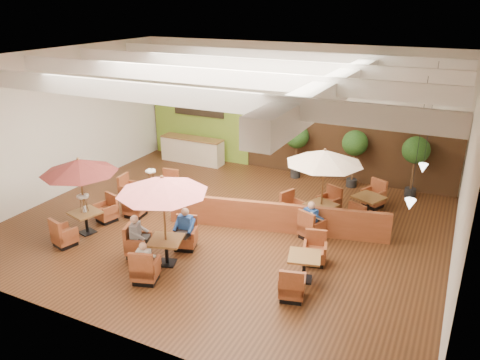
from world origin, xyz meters
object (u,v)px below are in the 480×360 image
Objects in this scene: table_3 at (146,193)px; table_0 at (80,177)px; topiary_0 at (297,139)px; service_counter at (192,150)px; diner_1 at (185,225)px; table_1 at (161,201)px; diner_4 at (312,217)px; topiary_2 at (416,152)px; table_5 at (368,207)px; diner_0 at (144,257)px; topiary_1 at (355,145)px; booth_divider at (276,217)px; diner_3 at (312,216)px; diner_2 at (137,232)px; table_2 at (322,171)px; table_4 at (304,268)px.

table_0 is at bearing -103.87° from table_3.
topiary_0 is at bearing 45.42° from table_3.
service_counter is 3.48× the size of diner_1.
table_1 reaches higher than diner_4.
table_0 reaches higher than topiary_2.
diner_1 is at bearing -109.96° from table_5.
table_5 is 8.02m from diner_0.
topiary_1 reaches higher than diner_1.
topiary_2 reaches higher than topiary_1.
booth_divider is at bearing -111.78° from table_5.
service_counter is 3.63× the size of diner_3.
diner_4 is (0.00, 0.00, -0.01)m from diner_3.
topiary_1 is 5.04m from diner_3.
topiary_0 is 2.67× the size of diner_2.
topiary_2 is 5.58m from diner_3.
table_3 reaches higher than table_5.
diner_2 is at bearing 162.55° from table_1.
table_0 is at bearing -131.19° from diner_3.
table_0 reaches higher than topiary_1.
diner_0 is (-3.18, -5.29, -1.22)m from table_2.
table_0 reaches higher than topiary_0.
table_2 is 3.77m from table_4.
table_0 reaches higher than table_5.
diner_2 reaches higher than table_5.
table_3 is 1.15× the size of topiary_2.
topiary_2 is (8.70, 5.06, 1.31)m from table_3.
table_2 is 4.54m from topiary_0.
topiary_1 is (-1.18, 2.64, 1.36)m from table_5.
table_5 is 1.23× the size of topiary_1.
topiary_2 is at bearing 24.04° from table_3.
table_2 is 6.52m from table_3.
topiary_2 reaches higher than diner_4.
topiary_2 is (9.07, 7.79, -0.19)m from table_0.
topiary_1 is (6.79, 7.79, -0.21)m from table_0.
topiary_0 is at bearing 143.80° from diner_2.
table_2 is 6.29m from diner_0.
diner_4 reaches higher than table_4.
diner_2 is at bearing 37.47° from diner_1.
table_2 is at bearing -60.57° from topiary_0.
diner_2 reaches higher than service_counter.
topiary_2 is at bearing 61.53° from table_4.
diner_4 is (-0.11, -4.95, -0.99)m from topiary_1.
diner_0 is at bearing 22.14° from diner_2.
table_4 is at bearing -3.86° from table_1.
topiary_0 is (-2.23, 3.95, -0.24)m from table_2.
diner_4 is at bearing -33.07° from service_counter.
service_counter is 8.70m from diner_4.
diner_2 reaches higher than table_4.
topiary_0 is at bearing 65.51° from diner_0.
table_4 is 0.92× the size of table_5.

